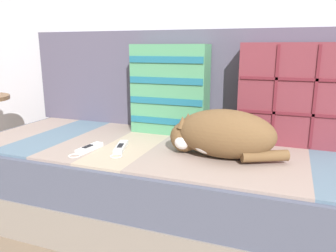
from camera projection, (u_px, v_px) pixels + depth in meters
name	position (u px, v px, depth m)	size (l,w,h in m)	color
ground_plane	(171.00, 235.00, 1.40)	(14.00, 14.00, 0.00)	#7A6651
couch	(182.00, 184.00, 1.49)	(1.99, 0.81, 0.36)	gray
sofa_backrest	(203.00, 81.00, 1.69)	(1.95, 0.14, 0.50)	#514C60
throw_pillow_quilted	(295.00, 95.00, 1.41)	(0.47, 0.14, 0.44)	brown
throw_pillow_striped	(170.00, 89.00, 1.61)	(0.37, 0.14, 0.43)	#4C9366
sleeping_cat	(220.00, 134.00, 1.27)	(0.47, 0.22, 0.19)	brown
game_remote_near	(88.00, 149.00, 1.36)	(0.06, 0.19, 0.02)	white
game_remote_far	(121.00, 148.00, 1.38)	(0.10, 0.21, 0.02)	white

